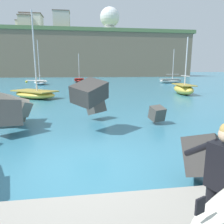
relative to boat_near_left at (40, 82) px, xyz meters
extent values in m
plane|color=teal|center=(7.39, -33.20, -0.45)|extent=(400.00, 400.00, 0.00)
cube|color=#3D3A38|center=(7.69, -30.10, 1.27)|extent=(1.65, 1.79, 1.20)
cube|color=slate|center=(4.33, -28.80, 0.58)|extent=(1.49, 1.31, 1.27)
cube|color=#605B56|center=(4.36, -30.02, 0.41)|extent=(1.39, 1.56, 1.37)
cube|color=gray|center=(4.18, -27.84, 0.26)|extent=(1.28, 1.30, 1.29)
cube|color=#4C4944|center=(8.10, -27.76, 0.21)|extent=(1.15, 1.12, 0.84)
cube|color=#4C4944|center=(10.97, -29.13, 0.08)|extent=(0.77, 0.88, 0.80)
cube|color=#3D3A38|center=(10.14, -34.50, 0.21)|extent=(1.06, 1.35, 1.27)
cylinder|color=black|center=(9.08, -36.41, 0.24)|extent=(0.15, 0.15, 0.90)
cube|color=black|center=(9.13, -36.53, 0.99)|extent=(0.35, 0.43, 0.60)
cylinder|color=black|center=(9.03, -36.15, 1.11)|extent=(0.28, 0.52, 0.41)
cube|color=black|center=(8.46, -37.14, 0.96)|extent=(0.12, 0.06, 0.16)
ellipsoid|color=white|center=(0.00, -0.01, -0.09)|extent=(3.11, 4.66, 0.73)
cube|color=#ACACAC|center=(0.00, -0.01, 0.23)|extent=(2.86, 4.29, 0.10)
cylinder|color=silver|center=(-0.09, 0.30, 3.70)|extent=(0.12, 0.12, 6.86)
cylinder|color=silver|center=(-0.09, 0.30, 1.17)|extent=(0.80, 2.48, 0.08)
ellipsoid|color=#EAC64C|center=(2.99, -18.55, -0.09)|extent=(5.01, 4.63, 0.73)
cube|color=#AF9539|center=(2.99, -18.55, 0.23)|extent=(4.61, 4.26, 0.10)
cylinder|color=silver|center=(3.27, -18.78, 3.72)|extent=(0.12, 0.12, 6.90)
cylinder|color=silver|center=(3.27, -18.78, 1.17)|extent=(2.24, 1.83, 0.08)
ellipsoid|color=#EAC64C|center=(18.12, -17.43, 0.08)|extent=(2.13, 4.42, 1.06)
cube|color=#AF9539|center=(18.12, -17.43, 0.57)|extent=(1.96, 4.07, 0.10)
cylinder|color=silver|center=(18.08, -17.75, 3.00)|extent=(0.12, 0.12, 4.79)
cylinder|color=silver|center=(18.08, -17.75, 1.51)|extent=(0.41, 2.54, 0.08)
ellipsoid|color=maroon|center=(6.72, 7.02, -0.08)|extent=(2.15, 5.89, 0.75)
cube|color=maroon|center=(6.72, 7.02, 0.26)|extent=(1.98, 5.42, 0.10)
cylinder|color=silver|center=(6.72, 7.46, 2.88)|extent=(0.12, 0.12, 5.17)
cylinder|color=silver|center=(6.72, 7.46, 1.20)|extent=(0.09, 3.53, 0.08)
ellipsoid|color=beige|center=(24.57, 0.84, -0.05)|extent=(4.86, 2.34, 0.81)
cube|color=#9C9991|center=(24.57, 0.84, 0.32)|extent=(4.47, 2.15, 0.10)
cylinder|color=silver|center=(24.92, 0.89, 3.18)|extent=(0.12, 0.12, 5.63)
cylinder|color=silver|center=(24.92, 0.89, 1.26)|extent=(2.79, 0.44, 0.08)
sphere|color=yellow|center=(-3.79, 5.83, -0.23)|extent=(0.44, 0.44, 0.44)
sphere|color=#E54C1E|center=(8.70, -5.57, -0.23)|extent=(0.44, 0.44, 0.44)
cube|color=#756651|center=(-2.32, 50.59, 7.14)|extent=(98.30, 30.82, 15.19)
cube|color=#567547|center=(-2.32, 50.59, 15.33)|extent=(100.27, 31.44, 1.20)
cylinder|color=silver|center=(19.07, 51.71, 17.48)|extent=(5.44, 5.44, 3.08)
sphere|color=white|center=(19.07, 51.71, 22.98)|extent=(7.92, 7.92, 7.92)
cube|color=#B2ADA3|center=(-12.24, 45.52, 18.29)|extent=(4.35, 6.06, 4.71)
cube|color=#66564C|center=(-12.24, 45.52, 20.80)|extent=(4.57, 6.36, 0.30)
cube|color=#B2ADA3|center=(0.75, 41.28, 18.81)|extent=(5.51, 4.39, 5.76)
cube|color=#66564C|center=(0.75, 41.28, 21.84)|extent=(5.79, 4.61, 0.30)
cube|color=silver|center=(-10.68, 48.00, 18.92)|extent=(7.31, 6.55, 5.97)
cube|color=#66564C|center=(-10.68, 48.00, 22.05)|extent=(7.67, 6.88, 0.30)
cube|color=beige|center=(-15.35, 54.94, 18.39)|extent=(5.09, 5.57, 4.92)
cube|color=#66564C|center=(-15.35, 54.94, 21.00)|extent=(5.35, 5.85, 0.30)
camera|label=1|loc=(7.42, -38.72, 2.18)|focal=33.68mm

